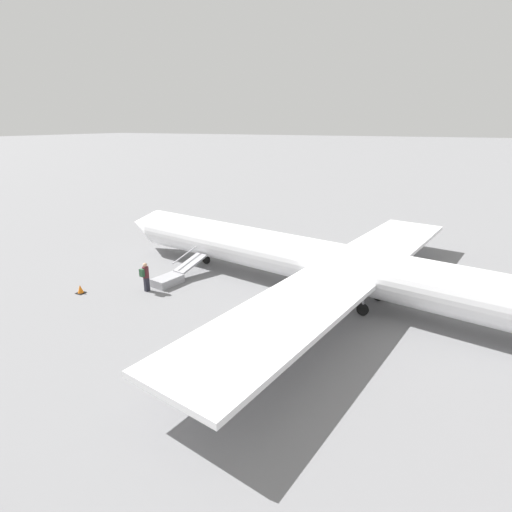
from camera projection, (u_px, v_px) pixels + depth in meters
ground_plane at (323, 295)px, 22.90m from camera, size 600.00×600.00×0.00m
airplane_main at (341, 266)px, 21.74m from camera, size 33.82×26.26×6.55m
boarding_stairs at (172, 277)px, 24.56m from camera, size 1.71×4.13×1.65m
passenger at (145, 275)px, 23.09m from camera, size 0.38×0.56×1.74m
traffic_cone_near_stairs at (80, 289)px, 23.05m from camera, size 0.46×0.46×0.51m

